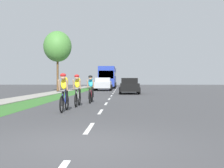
{
  "coord_description": "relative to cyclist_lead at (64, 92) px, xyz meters",
  "views": [
    {
      "loc": [
        0.88,
        -5.59,
        1.29
      ],
      "look_at": [
        -0.16,
        23.83,
        0.92
      ],
      "focal_mm": 45.32,
      "sensor_mm": 36.0,
      "label": 1
    }
  ],
  "objects": [
    {
      "name": "cyclist_distant",
      "position": [
        0.6,
        4.56,
        0.0
      ],
      "size": [
        0.42,
        1.72,
        1.58
      ],
      "color": "black",
      "rests_on": "ground_plane"
    },
    {
      "name": "ground_plane",
      "position": [
        1.51,
        14.01,
        -0.81
      ],
      "size": [
        120.0,
        120.0,
        0.0
      ],
      "primitive_type": "plane",
      "color": "#424244"
    },
    {
      "name": "sidewalk_concrete",
      "position": [
        -4.69,
        14.01,
        -0.81
      ],
      "size": [
        1.84,
        70.0,
        0.1
      ],
      "primitive_type": "cube",
      "color": "#9E998E",
      "rests_on": "ground_plane"
    },
    {
      "name": "lane_markings_center",
      "position": [
        1.51,
        18.01,
        -0.81
      ],
      "size": [
        0.12,
        53.8,
        0.01
      ],
      "color": "white",
      "rests_on": "ground_plane"
    },
    {
      "name": "bus_blue",
      "position": [
        -0.02,
        36.84,
        1.17
      ],
      "size": [
        2.78,
        11.6,
        3.48
      ],
      "color": "#23389E",
      "rests_on": "ground_plane"
    },
    {
      "name": "cyclist_lead",
      "position": [
        0.0,
        0.0,
        0.0
      ],
      "size": [
        0.42,
        1.72,
        1.58
      ],
      "color": "black",
      "rests_on": "ground_plane"
    },
    {
      "name": "pickup_silver",
      "position": [
        0.01,
        24.35,
        0.02
      ],
      "size": [
        2.22,
        5.1,
        1.64
      ],
      "color": "#A5A8AD",
      "rests_on": "ground_plane"
    },
    {
      "name": "grass_verge",
      "position": [
        -2.82,
        14.01,
        -0.81
      ],
      "size": [
        1.89,
        70.0,
        0.01
      ],
      "primitive_type": "cube",
      "color": "#38722D",
      "rests_on": "ground_plane"
    },
    {
      "name": "sedan_black",
      "position": [
        3.1,
        15.89,
        -0.04
      ],
      "size": [
        1.98,
        4.3,
        1.52
      ],
      "color": "black",
      "rests_on": "ground_plane"
    },
    {
      "name": "cyclist_trailing",
      "position": [
        0.19,
        2.33,
        0.0
      ],
      "size": [
        0.42,
        1.72,
        1.58
      ],
      "color": "black",
      "rests_on": "ground_plane"
    },
    {
      "name": "street_tree_near",
      "position": [
        -5.14,
        21.21,
        4.44
      ],
      "size": [
        3.26,
        3.26,
        7.06
      ],
      "color": "brown",
      "rests_on": "ground_plane"
    }
  ]
}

